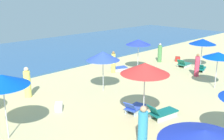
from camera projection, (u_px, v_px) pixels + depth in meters
ocean at (18, 56)px, 25.01m from camera, size 60.00×14.16×0.12m
umbrella_1 at (2, 80)px, 10.08m from camera, size 2.07×2.07×2.69m
umbrella_2 at (145, 68)px, 11.50m from camera, size 2.16×2.16×2.77m
lounge_chair_2_0 at (134, 108)px, 12.94m from camera, size 1.29×0.74×0.70m
lounge_chair_2_1 at (162, 113)px, 12.38m from camera, size 1.62×0.88×0.78m
umbrella_3 at (203, 42)px, 20.60m from camera, size 2.06×2.06×2.31m
lounge_chair_3_0 at (200, 68)px, 19.98m from camera, size 1.40×0.97×0.68m
lounge_chair_3_1 at (184, 64)px, 21.29m from camera, size 1.32×0.67×0.69m
umbrella_6 at (138, 42)px, 19.65m from camera, size 1.85×1.85×2.43m
lounge_chair_6_0 at (118, 67)px, 20.19m from camera, size 1.35×0.99×0.75m
umbrella_7 at (204, 137)px, 6.41m from camera, size 2.25×2.25×2.47m
umbrella_8 at (218, 55)px, 15.93m from camera, size 1.81×1.81×2.29m
umbrella_9 at (103, 56)px, 15.45m from camera, size 1.98×1.98×2.42m
beachgoer_0 at (143, 128)px, 9.98m from camera, size 0.38×0.38×1.66m
beachgoer_2 at (160, 53)px, 22.72m from camera, size 0.45×0.45×1.63m
beachgoer_3 at (27, 83)px, 14.85m from camera, size 0.53×0.53×1.76m
beachgoer_5 at (197, 66)px, 18.71m from camera, size 0.39×0.39×1.64m
beachgoer_6 at (113, 63)px, 19.57m from camera, size 0.42×0.42×1.63m
cooler_box_1 at (178, 59)px, 23.13m from camera, size 0.60×0.58×0.39m
cooler_box_2 at (59, 107)px, 13.31m from camera, size 0.62×0.66×0.35m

